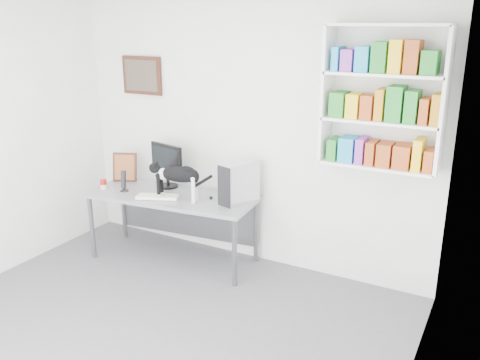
# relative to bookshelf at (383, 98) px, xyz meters

# --- Properties ---
(room) EXTENTS (4.01, 4.01, 2.70)m
(room) POSITION_rel_bookshelf_xyz_m (-1.40, -1.85, -0.50)
(room) COLOR #5B5C61
(room) RESTS_ON ground
(bookshelf) EXTENTS (1.03, 0.28, 1.24)m
(bookshelf) POSITION_rel_bookshelf_xyz_m (0.00, 0.00, 0.00)
(bookshelf) COLOR white
(bookshelf) RESTS_ON room
(wall_art) EXTENTS (0.52, 0.04, 0.42)m
(wall_art) POSITION_rel_bookshelf_xyz_m (-2.70, 0.12, 0.05)
(wall_art) COLOR #452216
(wall_art) RESTS_ON room
(desk) EXTENTS (1.84, 0.88, 0.74)m
(desk) POSITION_rel_bookshelf_xyz_m (-2.03, -0.32, -1.48)
(desk) COLOR gray
(desk) RESTS_ON room
(monitor) EXTENTS (0.50, 0.32, 0.49)m
(monitor) POSITION_rel_bookshelf_xyz_m (-2.22, -0.13, -0.87)
(monitor) COLOR black
(monitor) RESTS_ON desk
(keyboard) EXTENTS (0.46, 0.32, 0.03)m
(keyboard) POSITION_rel_bookshelf_xyz_m (-2.09, -0.48, -1.10)
(keyboard) COLOR white
(keyboard) RESTS_ON desk
(pc_tower) EXTENTS (0.29, 0.45, 0.41)m
(pc_tower) POSITION_rel_bookshelf_xyz_m (-1.30, -0.17, -0.90)
(pc_tower) COLOR silver
(pc_tower) RESTS_ON desk
(speaker) EXTENTS (0.13, 0.13, 0.23)m
(speaker) POSITION_rel_bookshelf_xyz_m (-2.55, -0.47, -0.99)
(speaker) COLOR black
(speaker) RESTS_ON desk
(leaning_print) EXTENTS (0.29, 0.21, 0.34)m
(leaning_print) POSITION_rel_bookshelf_xyz_m (-2.78, -0.17, -0.94)
(leaning_print) COLOR #452216
(leaning_print) RESTS_ON desk
(soup_can) EXTENTS (0.08, 0.08, 0.10)m
(soup_can) POSITION_rel_bookshelf_xyz_m (-2.79, -0.52, -1.06)
(soup_can) COLOR #B50F10
(soup_can) RESTS_ON desk
(cat) EXTENTS (0.63, 0.29, 0.37)m
(cat) POSITION_rel_bookshelf_xyz_m (-1.86, -0.43, -0.92)
(cat) COLOR black
(cat) RESTS_ON desk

